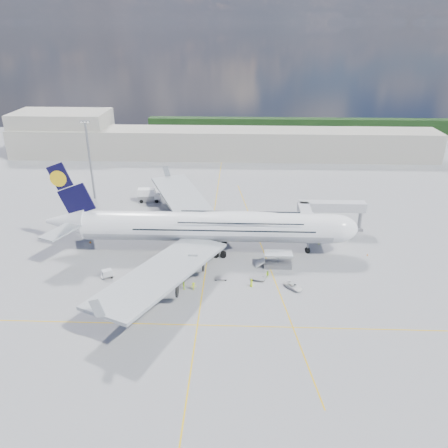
{
  "coord_description": "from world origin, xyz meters",
  "views": [
    {
      "loc": [
        7.64,
        -87.49,
        52.63
      ],
      "look_at": [
        4.04,
        8.0,
        8.49
      ],
      "focal_mm": 35.0,
      "sensor_mm": 36.0,
      "label": 1
    }
  ],
  "objects_px": {
    "service_van": "(293,286)",
    "crew_tug": "(193,286)",
    "catering_truck_outer": "(149,196)",
    "cone_nose": "(367,255)",
    "light_mast": "(90,160)",
    "dolly_nose_near": "(258,278)",
    "crew_van": "(251,283)",
    "baggage_tug": "(154,264)",
    "crew_wing": "(184,286)",
    "cone_wing_right_inner": "(194,267)",
    "dolly_row_c": "(129,299)",
    "cone_tail": "(90,242)",
    "cone_wing_left_outer": "(197,212)",
    "jet_bridge": "(322,211)",
    "cone_wing_right_outer": "(126,296)",
    "cargo_loader": "(277,262)",
    "dolly_nose_far": "(221,278)",
    "dolly_back": "(107,273)",
    "catering_truck_inner": "(187,208)",
    "cone_wing_left_inner": "(167,229)",
    "crew_nose": "(319,241)",
    "airliner": "(209,226)",
    "dolly_row_b": "(124,302)",
    "dolly_row_a": "(148,270)",
    "crew_loader": "(268,275)"
  },
  "relations": [
    {
      "from": "baggage_tug",
      "to": "catering_truck_outer",
      "type": "xyz_separation_m",
      "value": [
        -9.31,
        41.65,
        1.18
      ]
    },
    {
      "from": "light_mast",
      "to": "service_van",
      "type": "bearing_deg",
      "value": -40.84
    },
    {
      "from": "light_mast",
      "to": "dolly_row_c",
      "type": "height_order",
      "value": "light_mast"
    },
    {
      "from": "dolly_row_c",
      "to": "cone_nose",
      "type": "bearing_deg",
      "value": 41.24
    },
    {
      "from": "crew_van",
      "to": "crew_tug",
      "type": "height_order",
      "value": "crew_van"
    },
    {
      "from": "airliner",
      "to": "cone_wing_right_outer",
      "type": "xyz_separation_m",
      "value": [
        -16.18,
        -21.11,
        -6.64
      ]
    },
    {
      "from": "baggage_tug",
      "to": "crew_tug",
      "type": "relative_size",
      "value": 1.77
    },
    {
      "from": "light_mast",
      "to": "dolly_nose_near",
      "type": "xyz_separation_m",
      "value": [
        52.03,
        -48.35,
        -12.85
      ]
    },
    {
      "from": "dolly_row_c",
      "to": "cargo_loader",
      "type": "bearing_deg",
      "value": 46.19
    },
    {
      "from": "jet_bridge",
      "to": "dolly_back",
      "type": "relative_size",
      "value": 5.69
    },
    {
      "from": "dolly_nose_far",
      "to": "crew_tug",
      "type": "bearing_deg",
      "value": -144.77
    },
    {
      "from": "cargo_loader",
      "to": "cone_wing_left_outer",
      "type": "height_order",
      "value": "cargo_loader"
    },
    {
      "from": "jet_bridge",
      "to": "crew_wing",
      "type": "relative_size",
      "value": 9.88
    },
    {
      "from": "cone_nose",
      "to": "cone_wing_left_inner",
      "type": "height_order",
      "value": "cone_wing_left_inner"
    },
    {
      "from": "crew_nose",
      "to": "dolly_nose_far",
      "type": "bearing_deg",
      "value": 166.26
    },
    {
      "from": "light_mast",
      "to": "crew_wing",
      "type": "height_order",
      "value": "light_mast"
    },
    {
      "from": "crew_loader",
      "to": "cone_wing_left_inner",
      "type": "xyz_separation_m",
      "value": [
        -26.91,
        24.63,
        -0.66
      ]
    },
    {
      "from": "dolly_row_b",
      "to": "dolly_nose_near",
      "type": "height_order",
      "value": "dolly_row_b"
    },
    {
      "from": "dolly_row_c",
      "to": "cone_wing_left_outer",
      "type": "distance_m",
      "value": 48.52
    },
    {
      "from": "cone_tail",
      "to": "crew_tug",
      "type": "bearing_deg",
      "value": -35.67
    },
    {
      "from": "service_van",
      "to": "light_mast",
      "type": "bearing_deg",
      "value": 96.97
    },
    {
      "from": "cargo_loader",
      "to": "catering_truck_outer",
      "type": "height_order",
      "value": "catering_truck_outer"
    },
    {
      "from": "dolly_nose_near",
      "to": "crew_loader",
      "type": "bearing_deg",
      "value": 35.65
    },
    {
      "from": "jet_bridge",
      "to": "catering_truck_outer",
      "type": "bearing_deg",
      "value": 156.9
    },
    {
      "from": "catering_truck_inner",
      "to": "cone_wing_left_inner",
      "type": "height_order",
      "value": "catering_truck_inner"
    },
    {
      "from": "dolly_row_b",
      "to": "cone_wing_right_outer",
      "type": "height_order",
      "value": "dolly_row_b"
    },
    {
      "from": "catering_truck_outer",
      "to": "cone_nose",
      "type": "height_order",
      "value": "catering_truck_outer"
    },
    {
      "from": "cargo_loader",
      "to": "crew_tug",
      "type": "bearing_deg",
      "value": -149.95
    },
    {
      "from": "catering_truck_outer",
      "to": "cone_wing_left_outer",
      "type": "bearing_deg",
      "value": -34.61
    },
    {
      "from": "dolly_nose_far",
      "to": "cone_tail",
      "type": "relative_size",
      "value": 4.38
    },
    {
      "from": "crew_wing",
      "to": "cone_wing_right_inner",
      "type": "distance_m",
      "value": 8.98
    },
    {
      "from": "crew_nose",
      "to": "dolly_row_a",
      "type": "bearing_deg",
      "value": 150.46
    },
    {
      "from": "baggage_tug",
      "to": "cone_wing_left_outer",
      "type": "xyz_separation_m",
      "value": [
        7.06,
        32.94,
        -0.59
      ]
    },
    {
      "from": "cone_wing_left_inner",
      "to": "cone_wing_left_outer",
      "type": "bearing_deg",
      "value": 57.91
    },
    {
      "from": "cone_nose",
      "to": "cone_wing_right_inner",
      "type": "relative_size",
      "value": 0.8
    },
    {
      "from": "catering_truck_outer",
      "to": "cone_wing_left_outer",
      "type": "height_order",
      "value": "catering_truck_outer"
    },
    {
      "from": "light_mast",
      "to": "jet_bridge",
      "type": "bearing_deg",
      "value": -19.02
    },
    {
      "from": "service_van",
      "to": "crew_nose",
      "type": "bearing_deg",
      "value": 24.7
    },
    {
      "from": "jet_bridge",
      "to": "dolly_back",
      "type": "xyz_separation_m",
      "value": [
        -51.88,
        -24.42,
        -5.86
      ]
    },
    {
      "from": "airliner",
      "to": "dolly_row_a",
      "type": "bearing_deg",
      "value": -141.47
    },
    {
      "from": "dolly_row_b",
      "to": "cone_wing_left_inner",
      "type": "bearing_deg",
      "value": 65.39
    },
    {
      "from": "cargo_loader",
      "to": "dolly_back",
      "type": "xyz_separation_m",
      "value": [
        -38.89,
        -6.38,
        -0.26
      ]
    },
    {
      "from": "crew_van",
      "to": "baggage_tug",
      "type": "bearing_deg",
      "value": 59.85
    },
    {
      "from": "service_van",
      "to": "crew_tug",
      "type": "bearing_deg",
      "value": 141.53
    },
    {
      "from": "jet_bridge",
      "to": "cone_wing_right_outer",
      "type": "bearing_deg",
      "value": -144.98
    },
    {
      "from": "airliner",
      "to": "cone_wing_left_inner",
      "type": "distance_m",
      "value": 18.86
    },
    {
      "from": "light_mast",
      "to": "dolly_nose_near",
      "type": "distance_m",
      "value": 72.18
    },
    {
      "from": "dolly_row_c",
      "to": "cone_wing_left_inner",
      "type": "distance_m",
      "value": 35.64
    },
    {
      "from": "dolly_back",
      "to": "service_van",
      "type": "bearing_deg",
      "value": -33.33
    },
    {
      "from": "dolly_back",
      "to": "cone_wing_left_inner",
      "type": "distance_m",
      "value": 27.32
    }
  ]
}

